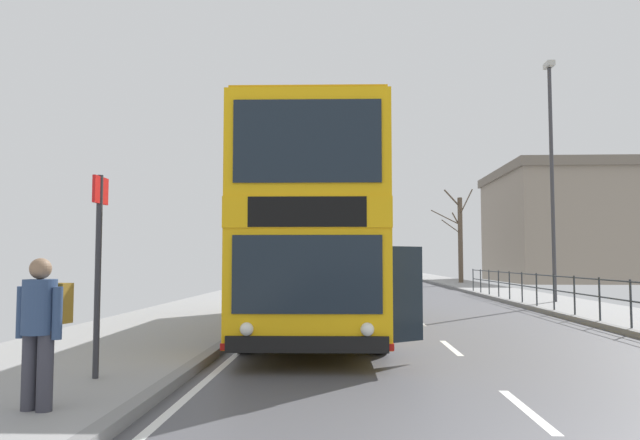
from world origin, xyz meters
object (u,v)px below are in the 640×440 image
object	(u,v)px
pedestrian_with_backpack	(42,321)
street_lamp_far_side	(552,164)
double_decker_bus_main	(317,234)
bare_tree_far_00	(460,237)
bus_stop_sign_near	(99,252)
background_building_00	(564,225)

from	to	relation	value
pedestrian_with_backpack	street_lamp_far_side	distance (m)	20.32
double_decker_bus_main	street_lamp_far_side	xyz separation A→B (m)	(8.43, 8.72, 3.02)
pedestrian_with_backpack	bare_tree_far_00	xyz separation A→B (m)	(11.05, 35.52, 2.23)
pedestrian_with_backpack	street_lamp_far_side	world-z (taller)	street_lamp_far_side
pedestrian_with_backpack	bus_stop_sign_near	world-z (taller)	bus_stop_sign_near
double_decker_bus_main	pedestrian_with_backpack	world-z (taller)	double_decker_bus_main
bus_stop_sign_near	bare_tree_far_00	distance (m)	35.69
bus_stop_sign_near	bare_tree_far_00	bearing A→B (deg)	71.77
bare_tree_far_00	bus_stop_sign_near	bearing A→B (deg)	-108.23
street_lamp_far_side	background_building_00	size ratio (longest dim) A/B	0.67
double_decker_bus_main	street_lamp_far_side	bearing A→B (deg)	45.97
street_lamp_far_side	bare_tree_far_00	size ratio (longest dim) A/B	1.42
bus_stop_sign_near	double_decker_bus_main	bearing A→B (deg)	67.42
pedestrian_with_backpack	bus_stop_sign_near	xyz separation A→B (m)	(-0.10, 1.65, 0.74)
double_decker_bus_main	bare_tree_far_00	xyz separation A→B (m)	(8.56, 27.64, 0.99)
double_decker_bus_main	bare_tree_far_00	world-z (taller)	bare_tree_far_00
bare_tree_far_00	background_building_00	distance (m)	11.68
bus_stop_sign_near	background_building_00	world-z (taller)	background_building_00
double_decker_bus_main	pedestrian_with_backpack	size ratio (longest dim) A/B	6.85
background_building_00	pedestrian_with_backpack	bearing A→B (deg)	-115.96
background_building_00	bus_stop_sign_near	bearing A→B (deg)	-116.99
bus_stop_sign_near	background_building_00	distance (m)	45.60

